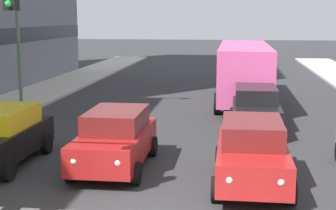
{
  "coord_description": "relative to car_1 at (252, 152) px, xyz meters",
  "views": [
    {
      "loc": [
        -1.51,
        9.48,
        4.45
      ],
      "look_at": [
        0.7,
        -7.6,
        1.45
      ],
      "focal_mm": 54.5,
      "sensor_mm": 36.0,
      "label": 1
    }
  ],
  "objects": [
    {
      "name": "car_1",
      "position": [
        0.0,
        0.0,
        0.0
      ],
      "size": [
        2.02,
        4.44,
        1.72
      ],
      "color": "maroon",
      "rests_on": "ground_plane"
    },
    {
      "name": "car_2",
      "position": [
        3.96,
        -1.0,
        0.0
      ],
      "size": [
        2.02,
        4.44,
        1.72
      ],
      "color": "maroon",
      "rests_on": "ground_plane"
    },
    {
      "name": "car_3",
      "position": [
        7.49,
        -0.87,
        0.0
      ],
      "size": [
        2.02,
        4.44,
        1.72
      ],
      "color": "black",
      "rests_on": "ground_plane"
    },
    {
      "name": "car_row2_0",
      "position": [
        -0.36,
        -6.68,
        0.0
      ],
      "size": [
        2.02,
        4.44,
        1.72
      ],
      "color": "black",
      "rests_on": "ground_plane"
    },
    {
      "name": "bus_behind_traffic",
      "position": [
        0.0,
        -13.47,
        0.97
      ],
      "size": [
        2.78,
        10.5,
        3.0
      ],
      "color": "#DB5193",
      "rests_on": "ground_plane"
    },
    {
      "name": "street_lamp_right",
      "position": [
        9.92,
        -9.35,
        3.97
      ],
      "size": [
        3.53,
        0.28,
        7.65
      ],
      "color": "#4C6B56",
      "rests_on": "sidewalk_right"
    }
  ]
}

